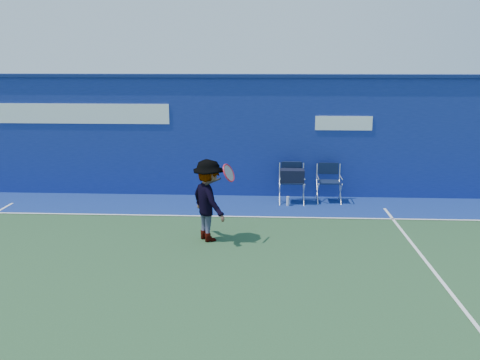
{
  "coord_description": "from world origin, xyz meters",
  "views": [
    {
      "loc": [
        1.67,
        -7.64,
        3.47
      ],
      "look_at": [
        1.15,
        2.6,
        1.0
      ],
      "focal_mm": 38.0,
      "sensor_mm": 36.0,
      "label": 1
    }
  ],
  "objects_px": {
    "water_bottle": "(288,201)",
    "directors_chair_left": "(292,186)",
    "tennis_player": "(209,200)",
    "directors_chair_right": "(329,190)"
  },
  "relations": [
    {
      "from": "directors_chair_left",
      "to": "tennis_player",
      "type": "distance_m",
      "value": 3.22
    },
    {
      "from": "directors_chair_left",
      "to": "directors_chair_right",
      "type": "xyz_separation_m",
      "value": [
        0.92,
        0.13,
        -0.12
      ]
    },
    {
      "from": "directors_chair_left",
      "to": "water_bottle",
      "type": "distance_m",
      "value": 0.42
    },
    {
      "from": "directors_chair_left",
      "to": "tennis_player",
      "type": "bearing_deg",
      "value": -122.79
    },
    {
      "from": "directors_chair_left",
      "to": "directors_chair_right",
      "type": "height_order",
      "value": "directors_chair_left"
    },
    {
      "from": "tennis_player",
      "to": "water_bottle",
      "type": "bearing_deg",
      "value": 56.0
    },
    {
      "from": "tennis_player",
      "to": "directors_chair_left",
      "type": "bearing_deg",
      "value": 57.21
    },
    {
      "from": "water_bottle",
      "to": "directors_chair_left",
      "type": "bearing_deg",
      "value": 69.58
    },
    {
      "from": "water_bottle",
      "to": "directors_chair_right",
      "type": "bearing_deg",
      "value": 21.55
    },
    {
      "from": "directors_chair_left",
      "to": "directors_chair_right",
      "type": "bearing_deg",
      "value": 8.3
    }
  ]
}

